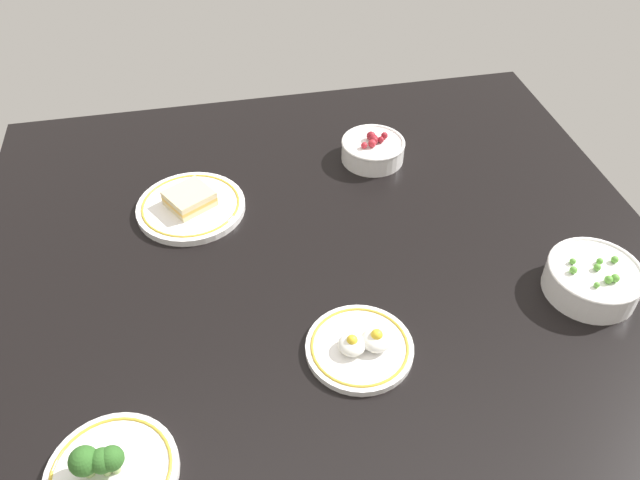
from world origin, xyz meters
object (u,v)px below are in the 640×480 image
plate_eggs (361,346)px  plate_sandwich (191,205)px  bowl_berries (373,149)px  plate_broccoli (109,470)px  bowl_peas (592,279)px

plate_eggs → plate_sandwich: bearing=121.2°
bowl_berries → plate_sandwich: bearing=-166.6°
plate_broccoli → bowl_peas: (82.89, 18.87, 1.36)cm
plate_eggs → plate_sandwich: 48.76cm
bowl_berries → plate_broccoli: (-55.23, -65.49, -1.07)cm
bowl_berries → plate_eggs: bearing=-107.1°
plate_eggs → plate_broccoli: 41.82cm
bowl_berries → plate_eggs: (-15.83, -51.48, -1.57)cm
bowl_berries → plate_sandwich: 42.28cm
plate_sandwich → bowl_peas: size_ratio=1.34×
plate_sandwich → plate_broccoli: (-14.12, -55.71, 0.37)cm
plate_eggs → bowl_peas: bearing=6.4°
plate_sandwich → plate_broccoli: 57.47cm
plate_eggs → plate_sandwich: size_ratio=0.80×
bowl_berries → plate_eggs: bowl_berries is taller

